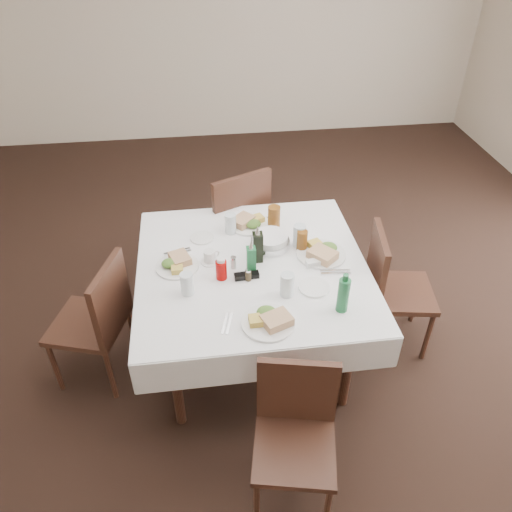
# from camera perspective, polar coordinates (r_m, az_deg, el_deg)

# --- Properties ---
(ground_plane) EXTENTS (7.00, 7.00, 0.00)m
(ground_plane) POSITION_cam_1_polar(r_m,az_deg,el_deg) (3.72, 2.30, -8.02)
(ground_plane) COLOR black
(room_shell) EXTENTS (6.04, 7.04, 2.80)m
(room_shell) POSITION_cam_1_polar(r_m,az_deg,el_deg) (2.78, 3.20, 17.62)
(room_shell) COLOR beige
(room_shell) RESTS_ON ground
(dining_table) EXTENTS (1.40, 1.40, 0.76)m
(dining_table) POSITION_cam_1_polar(r_m,az_deg,el_deg) (3.08, -0.41, -2.17)
(dining_table) COLOR black
(dining_table) RESTS_ON ground
(chair_north) EXTENTS (0.62, 0.62, 0.99)m
(chair_north) POSITION_cam_1_polar(r_m,az_deg,el_deg) (3.82, -2.39, 4.20)
(chair_north) COLOR black
(chair_north) RESTS_ON ground
(chair_south) EXTENTS (0.47, 0.47, 0.84)m
(chair_south) POSITION_cam_1_polar(r_m,az_deg,el_deg) (2.61, 4.53, -18.82)
(chair_south) COLOR black
(chair_south) RESTS_ON ground
(chair_east) EXTENTS (0.48, 0.48, 0.89)m
(chair_east) POSITION_cam_1_polar(r_m,az_deg,el_deg) (3.41, 15.02, -3.05)
(chair_east) COLOR black
(chair_east) RESTS_ON ground
(chair_west) EXTENTS (0.53, 0.53, 0.90)m
(chair_west) POSITION_cam_1_polar(r_m,az_deg,el_deg) (3.20, -17.49, -6.63)
(chair_west) COLOR black
(chair_west) RESTS_ON ground
(meal_north) EXTENTS (0.28, 0.28, 0.06)m
(meal_north) POSITION_cam_1_polar(r_m,az_deg,el_deg) (3.37, -0.82, 3.84)
(meal_north) COLOR white
(meal_north) RESTS_ON dining_table
(meal_south) EXTENTS (0.29, 0.29, 0.06)m
(meal_south) POSITION_cam_1_polar(r_m,az_deg,el_deg) (2.65, 1.53, -7.30)
(meal_south) COLOR white
(meal_south) RESTS_ON dining_table
(meal_east) EXTENTS (0.31, 0.31, 0.07)m
(meal_east) POSITION_cam_1_polar(r_m,az_deg,el_deg) (3.12, 7.58, 0.42)
(meal_east) COLOR white
(meal_east) RESTS_ON dining_table
(meal_west) EXTENTS (0.26, 0.26, 0.06)m
(meal_west) POSITION_cam_1_polar(r_m,az_deg,el_deg) (3.05, -9.05, -0.86)
(meal_west) COLOR white
(meal_west) RESTS_ON dining_table
(side_plate_a) EXTENTS (0.15, 0.15, 0.01)m
(side_plate_a) POSITION_cam_1_polar(r_m,az_deg,el_deg) (3.28, -6.18, 2.08)
(side_plate_a) COLOR white
(side_plate_a) RESTS_ON dining_table
(side_plate_b) EXTENTS (0.18, 0.18, 0.01)m
(side_plate_b) POSITION_cam_1_polar(r_m,az_deg,el_deg) (2.88, 6.65, -3.58)
(side_plate_b) COLOR white
(side_plate_b) RESTS_ON dining_table
(water_n) EXTENTS (0.07, 0.07, 0.14)m
(water_n) POSITION_cam_1_polar(r_m,az_deg,el_deg) (3.29, -2.92, 3.73)
(water_n) COLOR silver
(water_n) RESTS_ON dining_table
(water_s) EXTENTS (0.08, 0.08, 0.14)m
(water_s) POSITION_cam_1_polar(r_m,az_deg,el_deg) (2.79, 3.58, -3.30)
(water_s) COLOR silver
(water_s) RESTS_ON dining_table
(water_e) EXTENTS (0.08, 0.08, 0.15)m
(water_e) POSITION_cam_1_polar(r_m,az_deg,el_deg) (3.17, 4.97, 2.34)
(water_e) COLOR silver
(water_e) RESTS_ON dining_table
(water_w) EXTENTS (0.07, 0.07, 0.14)m
(water_w) POSITION_cam_1_polar(r_m,az_deg,el_deg) (2.82, -7.89, -3.16)
(water_w) COLOR silver
(water_w) RESTS_ON dining_table
(iced_tea_a) EXTENTS (0.08, 0.08, 0.17)m
(iced_tea_a) POSITION_cam_1_polar(r_m,az_deg,el_deg) (3.31, 2.07, 4.34)
(iced_tea_a) COLOR brown
(iced_tea_a) RESTS_ON dining_table
(iced_tea_b) EXTENTS (0.07, 0.07, 0.14)m
(iced_tea_b) POSITION_cam_1_polar(r_m,az_deg,el_deg) (3.14, 5.28, 1.77)
(iced_tea_b) COLOR brown
(iced_tea_b) RESTS_ON dining_table
(bread_basket) EXTENTS (0.25, 0.25, 0.08)m
(bread_basket) POSITION_cam_1_polar(r_m,az_deg,el_deg) (3.17, 1.65, 1.73)
(bread_basket) COLOR silver
(bread_basket) RESTS_ON dining_table
(oil_cruet_dark) EXTENTS (0.06, 0.06, 0.25)m
(oil_cruet_dark) POSITION_cam_1_polar(r_m,az_deg,el_deg) (3.01, 0.18, 1.16)
(oil_cruet_dark) COLOR black
(oil_cruet_dark) RESTS_ON dining_table
(oil_cruet_green) EXTENTS (0.05, 0.05, 0.23)m
(oil_cruet_green) POSITION_cam_1_polar(r_m,az_deg,el_deg) (2.92, -0.57, -0.34)
(oil_cruet_green) COLOR #1E6B3A
(oil_cruet_green) RESTS_ON dining_table
(ketchup_bottle) EXTENTS (0.07, 0.07, 0.14)m
(ketchup_bottle) POSITION_cam_1_polar(r_m,az_deg,el_deg) (2.91, -3.99, -1.48)
(ketchup_bottle) COLOR #A40302
(ketchup_bottle) RESTS_ON dining_table
(salt_shaker) EXTENTS (0.03, 0.03, 0.08)m
(salt_shaker) POSITION_cam_1_polar(r_m,az_deg,el_deg) (3.00, -2.59, -0.73)
(salt_shaker) COLOR white
(salt_shaker) RESTS_ON dining_table
(pepper_shaker) EXTENTS (0.03, 0.03, 0.08)m
(pepper_shaker) POSITION_cam_1_polar(r_m,az_deg,el_deg) (2.90, -0.89, -2.16)
(pepper_shaker) COLOR #40341F
(pepper_shaker) RESTS_ON dining_table
(coffee_mug) EXTENTS (0.12, 0.11, 0.08)m
(coffee_mug) POSITION_cam_1_polar(r_m,az_deg,el_deg) (3.05, -5.28, -0.13)
(coffee_mug) COLOR white
(coffee_mug) RESTS_ON dining_table
(sunglasses) EXTENTS (0.15, 0.06, 0.03)m
(sunglasses) POSITION_cam_1_polar(r_m,az_deg,el_deg) (2.93, -1.08, -2.25)
(sunglasses) COLOR black
(sunglasses) RESTS_ON dining_table
(green_bottle) EXTENTS (0.06, 0.06, 0.25)m
(green_bottle) POSITION_cam_1_polar(r_m,az_deg,el_deg) (2.71, 9.95, -4.37)
(green_bottle) COLOR #1E6B3A
(green_bottle) RESTS_ON dining_table
(sugar_caddy) EXTENTS (0.09, 0.06, 0.04)m
(sugar_caddy) POSITION_cam_1_polar(r_m,az_deg,el_deg) (3.03, 6.52, -0.81)
(sugar_caddy) COLOR white
(sugar_caddy) RESTS_ON dining_table
(cutlery_n) EXTENTS (0.12, 0.20, 0.01)m
(cutlery_n) POSITION_cam_1_polar(r_m,az_deg,el_deg) (3.38, 1.15, 3.53)
(cutlery_n) COLOR silver
(cutlery_n) RESTS_ON dining_table
(cutlery_s) EXTENTS (0.08, 0.16, 0.01)m
(cutlery_s) POSITION_cam_1_polar(r_m,az_deg,el_deg) (2.66, -3.31, -7.69)
(cutlery_s) COLOR silver
(cutlery_s) RESTS_ON dining_table
(cutlery_e) EXTENTS (0.18, 0.06, 0.01)m
(cutlery_e) POSITION_cam_1_polar(r_m,az_deg,el_deg) (3.02, 9.06, -1.81)
(cutlery_e) COLOR silver
(cutlery_e) RESTS_ON dining_table
(cutlery_w) EXTENTS (0.18, 0.08, 0.01)m
(cutlery_w) POSITION_cam_1_polar(r_m,az_deg,el_deg) (3.17, -8.96, 0.43)
(cutlery_w) COLOR silver
(cutlery_w) RESTS_ON dining_table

